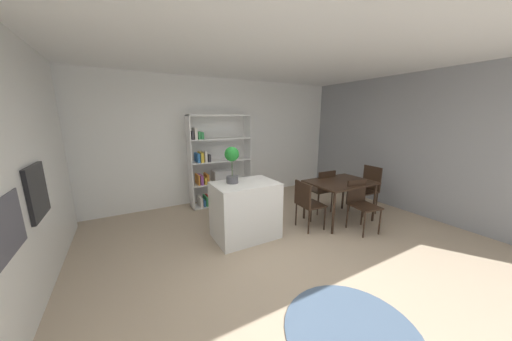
% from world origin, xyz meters
% --- Properties ---
extents(ground_plane, '(9.36, 9.36, 0.00)m').
position_xyz_m(ground_plane, '(0.00, 0.00, 0.00)').
color(ground_plane, tan).
extents(ceiling_slab, '(6.80, 5.68, 0.06)m').
position_xyz_m(ceiling_slab, '(0.00, 0.00, 2.86)').
color(ceiling_slab, white).
rests_on(ceiling_slab, ground_plane).
extents(back_partition, '(6.80, 0.06, 2.83)m').
position_xyz_m(back_partition, '(0.00, 2.81, 1.42)').
color(back_partition, white).
rests_on(back_partition, ground_plane).
extents(right_partition_gray, '(0.06, 5.68, 2.83)m').
position_xyz_m(right_partition_gray, '(3.37, 0.00, 1.42)').
color(right_partition_gray, gray).
rests_on(right_partition_gray, ground_plane).
extents(built_in_oven, '(0.06, 0.58, 0.58)m').
position_xyz_m(built_in_oven, '(-2.68, 0.73, 1.17)').
color(built_in_oven, black).
rests_on(built_in_oven, ground_plane).
extents(kitchen_island, '(1.01, 0.71, 0.93)m').
position_xyz_m(kitchen_island, '(-0.17, 0.72, 0.47)').
color(kitchen_island, silver).
rests_on(kitchen_island, ground_plane).
extents(potted_plant_on_island, '(0.23, 0.23, 0.58)m').
position_xyz_m(potted_plant_on_island, '(-0.35, 0.82, 1.30)').
color(potted_plant_on_island, '#4C4C51').
rests_on(potted_plant_on_island, kitchen_island).
extents(open_bookshelf, '(1.40, 0.37, 2.02)m').
position_xyz_m(open_bookshelf, '(-0.05, 2.45, 0.90)').
color(open_bookshelf, white).
rests_on(open_bookshelf, ground_plane).
extents(foreground_floor_rug, '(1.25, 1.25, 0.01)m').
position_xyz_m(foreground_floor_rug, '(-0.14, -1.41, 0.01)').
color(foreground_floor_rug, '#475B75').
rests_on(foreground_floor_rug, ground_plane).
extents(dining_table, '(1.20, 0.86, 0.78)m').
position_xyz_m(dining_table, '(1.71, 0.45, 0.70)').
color(dining_table, black).
rests_on(dining_table, ground_plane).
extents(dining_chair_far, '(0.45, 0.47, 0.90)m').
position_xyz_m(dining_chair_far, '(1.70, 0.90, 0.54)').
color(dining_chair_far, black).
rests_on(dining_chair_far, ground_plane).
extents(dining_chair_island_side, '(0.43, 0.46, 0.87)m').
position_xyz_m(dining_chair_island_side, '(0.90, 0.45, 0.52)').
color(dining_chair_island_side, black).
rests_on(dining_chair_island_side, ground_plane).
extents(dining_chair_window_side, '(0.45, 0.43, 0.98)m').
position_xyz_m(dining_chair_window_side, '(2.53, 0.44, 0.57)').
color(dining_chair_window_side, black).
rests_on(dining_chair_window_side, ground_plane).
extents(dining_chair_near, '(0.46, 0.51, 0.88)m').
position_xyz_m(dining_chair_near, '(1.72, -0.01, 0.53)').
color(dining_chair_near, black).
rests_on(dining_chair_near, ground_plane).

